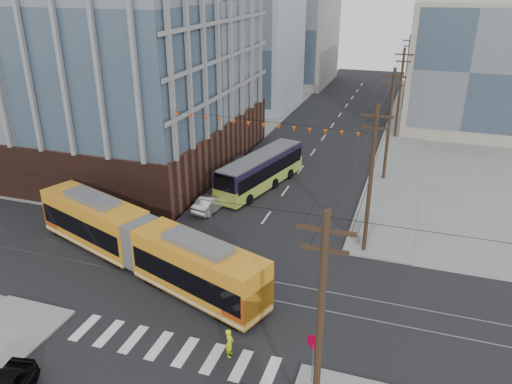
# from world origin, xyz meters

# --- Properties ---
(ground) EXTENTS (160.00, 160.00, 0.00)m
(ground) POSITION_xyz_m (0.00, 0.00, 0.00)
(ground) COLOR slate
(office_building) EXTENTS (30.00, 25.00, 28.60)m
(office_building) POSITION_xyz_m (-22.00, 23.00, 14.30)
(office_building) COLOR #381E16
(office_building) RESTS_ON ground
(bg_bldg_nw_near) EXTENTS (18.00, 16.00, 18.00)m
(bg_bldg_nw_near) POSITION_xyz_m (-17.00, 52.00, 9.00)
(bg_bldg_nw_near) COLOR #8C99A5
(bg_bldg_nw_near) RESTS_ON ground
(bg_bldg_ne_near) EXTENTS (14.00, 14.00, 16.00)m
(bg_bldg_ne_near) POSITION_xyz_m (16.00, 48.00, 8.00)
(bg_bldg_ne_near) COLOR gray
(bg_bldg_ne_near) RESTS_ON ground
(bg_bldg_nw_far) EXTENTS (16.00, 18.00, 20.00)m
(bg_bldg_nw_far) POSITION_xyz_m (-14.00, 72.00, 10.00)
(bg_bldg_nw_far) COLOR gray
(bg_bldg_nw_far) RESTS_ON ground
(bg_bldg_ne_far) EXTENTS (16.00, 16.00, 14.00)m
(bg_bldg_ne_far) POSITION_xyz_m (18.00, 68.00, 7.00)
(bg_bldg_ne_far) COLOR #8C99A5
(bg_bldg_ne_far) RESTS_ON ground
(utility_pole_near) EXTENTS (0.30, 0.30, 11.00)m
(utility_pole_near) POSITION_xyz_m (8.50, -6.00, 5.50)
(utility_pole_near) COLOR black
(utility_pole_near) RESTS_ON ground
(utility_pole_far) EXTENTS (0.30, 0.30, 11.00)m
(utility_pole_far) POSITION_xyz_m (8.50, 56.00, 5.50)
(utility_pole_far) COLOR black
(utility_pole_far) RESTS_ON ground
(streetcar) EXTENTS (19.96, 9.49, 3.89)m
(streetcar) POSITION_xyz_m (-5.62, 3.77, 1.95)
(streetcar) COLOR orange
(streetcar) RESTS_ON ground
(city_bus) EXTENTS (5.37, 12.13, 3.36)m
(city_bus) POSITION_xyz_m (-2.50, 20.18, 1.68)
(city_bus) COLOR black
(city_bus) RESTS_ON ground
(parked_car_silver) EXTENTS (2.14, 4.39, 1.38)m
(parked_car_silver) POSITION_xyz_m (-4.97, 13.93, 0.69)
(parked_car_silver) COLOR silver
(parked_car_silver) RESTS_ON ground
(parked_car_white) EXTENTS (2.38, 5.33, 1.52)m
(parked_car_white) POSITION_xyz_m (-5.28, 19.31, 0.76)
(parked_car_white) COLOR #B8B8B8
(parked_car_white) RESTS_ON ground
(parked_car_grey) EXTENTS (2.74, 5.30, 1.43)m
(parked_car_grey) POSITION_xyz_m (-5.77, 24.04, 0.71)
(parked_car_grey) COLOR slate
(parked_car_grey) RESTS_ON ground
(pedestrian) EXTENTS (0.53, 0.69, 1.69)m
(pedestrian) POSITION_xyz_m (3.17, -2.48, 0.84)
(pedestrian) COLOR #D7F50B
(pedestrian) RESTS_ON ground
(stop_sign) EXTENTS (1.11, 1.11, 2.79)m
(stop_sign) POSITION_xyz_m (7.75, -3.05, 1.39)
(stop_sign) COLOR #9A0020
(stop_sign) RESTS_ON ground
(jersey_barrier) EXTENTS (1.07, 4.07, 0.81)m
(jersey_barrier) POSITION_xyz_m (8.30, 13.82, 0.40)
(jersey_barrier) COLOR gray
(jersey_barrier) RESTS_ON ground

